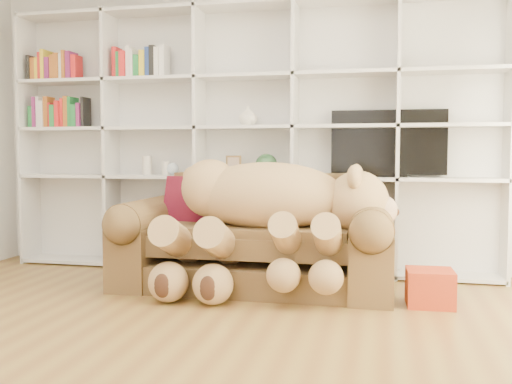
% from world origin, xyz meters
% --- Properties ---
extents(floor, '(5.00, 5.00, 0.00)m').
position_xyz_m(floor, '(0.00, 0.00, 0.00)').
color(floor, brown).
rests_on(floor, ground).
extents(wall_back, '(5.00, 0.02, 2.70)m').
position_xyz_m(wall_back, '(0.00, 2.50, 1.35)').
color(wall_back, white).
rests_on(wall_back, floor).
extents(bookshelf, '(4.43, 0.35, 2.40)m').
position_xyz_m(bookshelf, '(-0.24, 2.36, 1.31)').
color(bookshelf, silver).
rests_on(bookshelf, floor).
extents(sofa, '(2.15, 0.93, 0.90)m').
position_xyz_m(sofa, '(0.21, 1.69, 0.34)').
color(sofa, brown).
rests_on(sofa, floor).
extents(teddy_bear, '(1.76, 0.93, 1.02)m').
position_xyz_m(teddy_bear, '(0.34, 1.51, 0.65)').
color(teddy_bear, tan).
rests_on(teddy_bear, sofa).
extents(throw_pillow, '(0.44, 0.30, 0.43)m').
position_xyz_m(throw_pillow, '(-0.39, 1.84, 0.66)').
color(throw_pillow, '#5C0F23').
rests_on(throw_pillow, sofa).
extents(gift_box, '(0.33, 0.31, 0.26)m').
position_xyz_m(gift_box, '(1.54, 1.41, 0.13)').
color(gift_box, '#B23417').
rests_on(gift_box, floor).
extents(tv, '(0.97, 0.18, 0.57)m').
position_xyz_m(tv, '(1.25, 2.35, 1.15)').
color(tv, black).
rests_on(tv, bookshelf).
extents(picture_frame, '(0.14, 0.08, 0.17)m').
position_xyz_m(picture_frame, '(-0.12, 2.30, 0.96)').
color(picture_frame, brown).
rests_on(picture_frame, bookshelf).
extents(green_vase, '(0.20, 0.20, 0.20)m').
position_xyz_m(green_vase, '(0.18, 2.30, 0.96)').
color(green_vase, '#29502E').
rests_on(green_vase, bookshelf).
extents(figurine_tall, '(0.10, 0.10, 0.18)m').
position_xyz_m(figurine_tall, '(-0.96, 2.30, 0.95)').
color(figurine_tall, beige).
rests_on(figurine_tall, bookshelf).
extents(figurine_short, '(0.08, 0.08, 0.13)m').
position_xyz_m(figurine_short, '(-0.77, 2.30, 0.93)').
color(figurine_short, beige).
rests_on(figurine_short, bookshelf).
extents(snow_globe, '(0.11, 0.11, 0.11)m').
position_xyz_m(snow_globe, '(-0.71, 2.30, 0.93)').
color(snow_globe, silver).
rests_on(snow_globe, bookshelf).
extents(shelf_vase, '(0.19, 0.19, 0.18)m').
position_xyz_m(shelf_vase, '(0.01, 2.30, 1.40)').
color(shelf_vase, white).
rests_on(shelf_vase, bookshelf).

